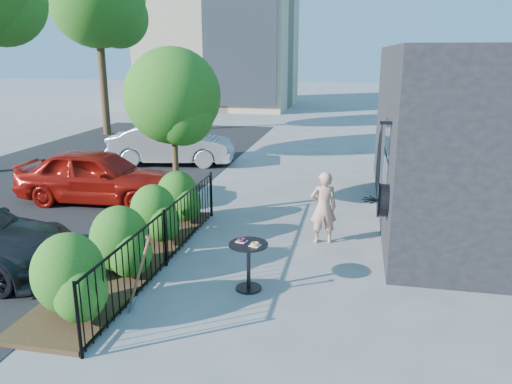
% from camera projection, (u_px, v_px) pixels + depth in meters
% --- Properties ---
extents(ground, '(120.00, 120.00, 0.00)m').
position_uv_depth(ground, '(245.00, 272.00, 9.07)').
color(ground, gray).
rests_on(ground, ground).
extents(fence, '(0.05, 6.05, 1.10)m').
position_uv_depth(fence, '(165.00, 238.00, 9.20)').
color(fence, black).
rests_on(fence, ground).
extents(planting_bed, '(1.30, 6.00, 0.08)m').
position_uv_depth(planting_bed, '(132.00, 261.00, 9.48)').
color(planting_bed, '#382616').
rests_on(planting_bed, ground).
extents(shrubs, '(1.10, 5.60, 1.24)m').
position_uv_depth(shrubs, '(137.00, 226.00, 9.38)').
color(shrubs, '#1C5B15').
rests_on(shrubs, ground).
extents(patio_tree, '(2.20, 2.20, 3.94)m').
position_uv_depth(patio_tree, '(175.00, 102.00, 11.35)').
color(patio_tree, '#3F2B19').
rests_on(patio_tree, ground).
extents(street, '(9.00, 30.00, 0.01)m').
position_uv_depth(street, '(13.00, 203.00, 13.24)').
color(street, black).
rests_on(street, ground).
extents(street_tree_far, '(4.40, 4.40, 8.28)m').
position_uv_depth(street_tree_far, '(98.00, 5.00, 22.54)').
color(street_tree_far, '#3F2B19').
rests_on(street_tree_far, ground).
extents(cafe_table, '(0.66, 0.66, 0.88)m').
position_uv_depth(cafe_table, '(249.00, 258.00, 8.28)').
color(cafe_table, black).
rests_on(cafe_table, ground).
extents(woman, '(0.63, 0.48, 1.52)m').
position_uv_depth(woman, '(323.00, 208.00, 10.31)').
color(woman, tan).
rests_on(woman, ground).
extents(shovel, '(0.45, 0.17, 1.30)m').
position_uv_depth(shovel, '(138.00, 278.00, 7.53)').
color(shovel, brown).
rests_on(shovel, ground).
extents(car_red, '(4.26, 1.83, 1.43)m').
position_uv_depth(car_red, '(98.00, 176.00, 13.15)').
color(car_red, '#A2140D').
rests_on(car_red, ground).
extents(car_silver, '(4.52, 2.18, 1.43)m').
position_uv_depth(car_silver, '(172.00, 144.00, 17.63)').
color(car_silver, '#A4A4A8').
rests_on(car_silver, ground).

